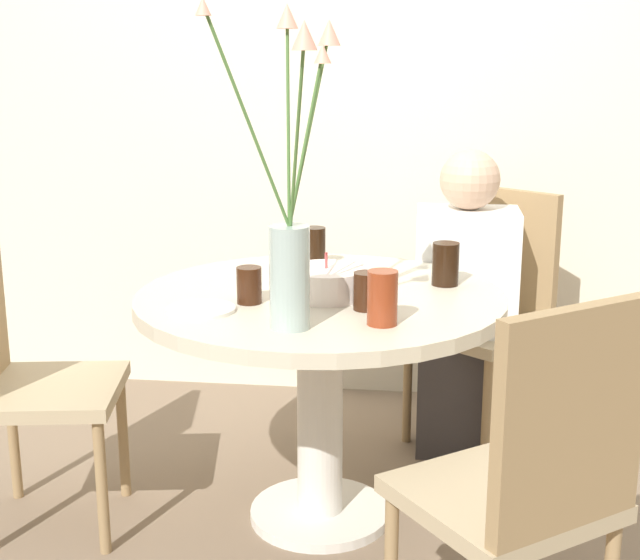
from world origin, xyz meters
TOP-DOWN VIEW (x-y plane):
  - ground_plane at (0.00, 0.00)m, footprint 16.00×16.00m
  - wall_back at (0.00, 1.10)m, footprint 8.00×0.05m
  - dining_table at (0.00, 0.00)m, footprint 1.05×1.05m
  - chair_right_flank at (0.53, 0.68)m, footprint 0.56×0.56m
  - chair_left_flank at (-0.85, -0.14)m, footprint 0.46×0.46m
  - chair_near_front at (0.53, -0.68)m, footprint 0.56×0.56m
  - birthday_cake at (0.02, -0.03)m, footprint 0.23×0.23m
  - flower_vase at (-0.03, -0.34)m, footprint 0.31×0.29m
  - side_plate at (-0.29, -0.22)m, footprint 0.18×0.18m
  - drink_glass_0 at (0.35, 0.15)m, footprint 0.08×0.08m
  - drink_glass_1 at (-0.06, 0.34)m, footprint 0.07×0.07m
  - drink_glass_2 at (-0.18, -0.12)m, footprint 0.07×0.07m
  - drink_glass_3 at (0.14, -0.15)m, footprint 0.07×0.07m
  - drink_glass_4 at (0.19, -0.28)m, footprint 0.08×0.08m
  - person_guest at (0.43, 0.55)m, footprint 0.34×0.24m

SIDE VIEW (x-z plane):
  - ground_plane at x=0.00m, z-range 0.00..0.00m
  - person_guest at x=0.43m, z-range -0.03..1.03m
  - chair_right_flank at x=0.53m, z-range 0.06..0.96m
  - chair_left_flank at x=-0.85m, z-range 0.06..0.96m
  - chair_near_front at x=0.53m, z-range 0.06..0.96m
  - dining_table at x=0.00m, z-range 0.21..0.91m
  - side_plate at x=-0.29m, z-range 0.70..0.71m
  - birthday_cake at x=0.02m, z-range 0.68..0.81m
  - drink_glass_2 at x=-0.18m, z-range 0.70..0.80m
  - drink_glass_3 at x=0.14m, z-range 0.70..0.80m
  - drink_glass_1 at x=-0.06m, z-range 0.70..0.83m
  - drink_glass_0 at x=0.35m, z-range 0.70..0.83m
  - drink_glass_4 at x=0.19m, z-range 0.70..0.84m
  - flower_vase at x=-0.03m, z-range 0.57..1.35m
  - wall_back at x=0.00m, z-range 0.00..2.60m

